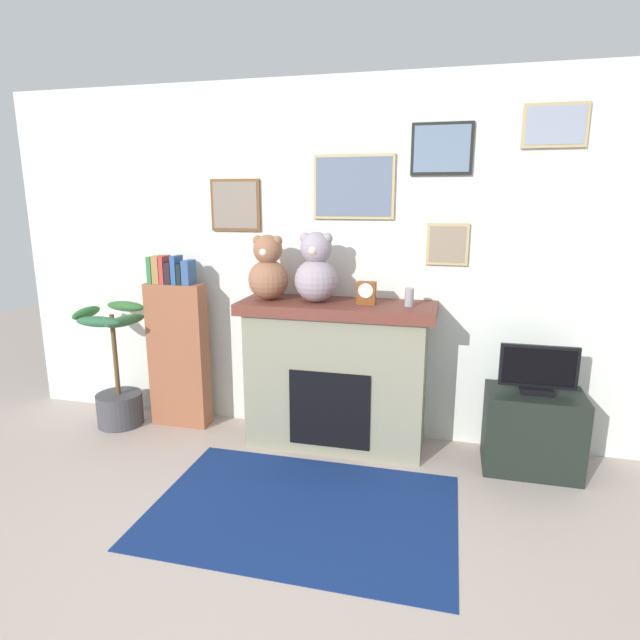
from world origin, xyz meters
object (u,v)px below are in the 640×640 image
object	(u,v)px
teddy_bear_grey	(268,271)
teddy_bear_tan	(316,271)
fireplace	(337,373)
candle_jar	(409,297)
bookshelf	(178,348)
television	(538,371)
potted_plant	(117,384)
tv_stand	(532,431)
mantel_clock	(367,293)

from	to	relation	value
teddy_bear_grey	teddy_bear_tan	distance (m)	0.35
fireplace	candle_jar	size ratio (longest dim) A/B	11.10
bookshelf	candle_jar	size ratio (longest dim) A/B	10.92
television	teddy_bear_grey	distance (m)	1.93
television	teddy_bear_grey	bearing A→B (deg)	178.46
potted_plant	teddy_bear_grey	xyz separation A→B (m)	(1.25, 0.09, 0.93)
tv_stand	mantel_clock	bearing A→B (deg)	177.61
fireplace	candle_jar	bearing A→B (deg)	-2.03
bookshelf	tv_stand	distance (m)	2.65
tv_stand	teddy_bear_grey	bearing A→B (deg)	178.50
bookshelf	candle_jar	bearing A→B (deg)	-1.65
bookshelf	candle_jar	distance (m)	1.84
teddy_bear_grey	fireplace	bearing A→B (deg)	2.10
bookshelf	potted_plant	world-z (taller)	bookshelf
potted_plant	tv_stand	size ratio (longest dim) A/B	1.60
television	candle_jar	bearing A→B (deg)	176.60
tv_stand	television	world-z (taller)	television
teddy_bear_grey	bookshelf	bearing A→B (deg)	176.19
television	tv_stand	bearing A→B (deg)	90.00
candle_jar	mantel_clock	xyz separation A→B (m)	(-0.29, -0.00, 0.02)
tv_stand	television	bearing A→B (deg)	-90.00
bookshelf	tv_stand	xyz separation A→B (m)	(2.62, -0.10, -0.36)
fireplace	teddy_bear_tan	xyz separation A→B (m)	(-0.15, -0.02, 0.74)
candle_jar	teddy_bear_grey	xyz separation A→B (m)	(-1.00, -0.00, 0.15)
bookshelf	candle_jar	world-z (taller)	bookshelf
tv_stand	mantel_clock	xyz separation A→B (m)	(-1.13, 0.05, 0.87)
potted_plant	teddy_bear_grey	size ratio (longest dim) A/B	2.12
fireplace	candle_jar	xyz separation A→B (m)	(0.50, -0.02, 0.59)
candle_jar	teddy_bear_tan	distance (m)	0.66
bookshelf	teddy_bear_grey	xyz separation A→B (m)	(0.78, -0.05, 0.64)
television	teddy_bear_grey	world-z (taller)	teddy_bear_grey
mantel_clock	teddy_bear_grey	xyz separation A→B (m)	(-0.71, 0.00, 0.13)
television	teddy_bear_tan	size ratio (longest dim) A/B	0.99
potted_plant	television	world-z (taller)	potted_plant
mantel_clock	bookshelf	bearing A→B (deg)	177.97
bookshelf	fireplace	bearing A→B (deg)	-1.50
teddy_bear_grey	candle_jar	bearing A→B (deg)	0.03
bookshelf	candle_jar	xyz separation A→B (m)	(1.78, -0.05, 0.50)
television	fireplace	bearing A→B (deg)	177.11
potted_plant	teddy_bear_tan	size ratio (longest dim) A/B	2.00
fireplace	tv_stand	bearing A→B (deg)	-2.84
television	bookshelf	bearing A→B (deg)	177.79
television	candle_jar	distance (m)	0.95
potted_plant	television	distance (m)	3.11
fireplace	potted_plant	size ratio (longest dim) A/B	1.41
fireplace	potted_plant	distance (m)	1.77
teddy_bear_grey	television	bearing A→B (deg)	-1.54
tv_stand	teddy_bear_grey	world-z (taller)	teddy_bear_grey
fireplace	bookshelf	size ratio (longest dim) A/B	1.02
tv_stand	television	xyz separation A→B (m)	(0.00, -0.00, 0.42)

